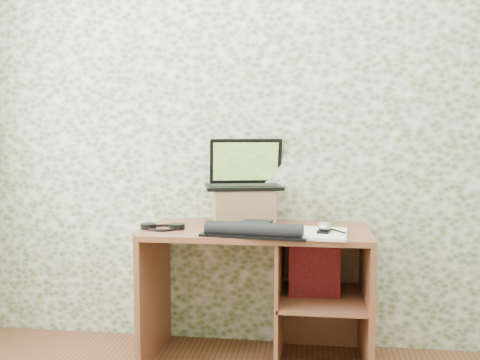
# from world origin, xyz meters

# --- Properties ---
(wall_back) EXTENTS (3.50, 0.00, 3.50)m
(wall_back) POSITION_xyz_m (0.00, 1.75, 1.30)
(wall_back) COLOR white
(wall_back) RESTS_ON ground
(desk) EXTENTS (1.20, 0.60, 0.75)m
(desk) POSITION_xyz_m (0.08, 1.47, 0.48)
(desk) COLOR brown
(desk) RESTS_ON floor
(riser) EXTENTS (0.39, 0.35, 0.20)m
(riser) POSITION_xyz_m (-0.10, 1.58, 0.85)
(riser) COLOR brown
(riser) RESTS_ON desk
(laptop) EXTENTS (0.48, 0.39, 0.28)m
(laptop) POSITION_xyz_m (-0.10, 1.63, 1.02)
(laptop) COLOR black
(laptop) RESTS_ON riser
(keyboard) EXTENTS (0.55, 0.33, 0.08)m
(keyboard) POSITION_xyz_m (0.00, 1.26, 0.78)
(keyboard) COLOR black
(keyboard) RESTS_ON desk
(headphones) EXTENTS (0.24, 0.18, 0.03)m
(headphones) POSITION_xyz_m (-0.50, 1.35, 0.76)
(headphones) COLOR black
(headphones) RESTS_ON desk
(notepad) EXTENTS (0.25, 0.34, 0.02)m
(notepad) POSITION_xyz_m (0.35, 1.29, 0.76)
(notepad) COLOR white
(notepad) RESTS_ON desk
(mouse) EXTENTS (0.09, 0.12, 0.04)m
(mouse) POSITION_xyz_m (0.35, 1.29, 0.78)
(mouse) COLOR silver
(mouse) RESTS_ON notepad
(pen) EXTENTS (0.08, 0.13, 0.01)m
(pen) POSITION_xyz_m (0.42, 1.32, 0.77)
(pen) COLOR black
(pen) RESTS_ON notepad
(red_box) EXTENTS (0.28, 0.10, 0.33)m
(red_box) POSITION_xyz_m (0.31, 1.44, 0.55)
(red_box) COLOR maroon
(red_box) RESTS_ON desk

